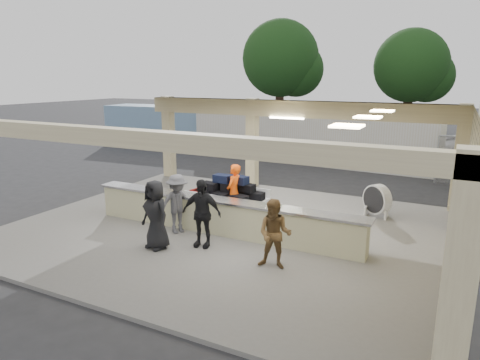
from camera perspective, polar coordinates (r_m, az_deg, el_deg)
The scene contains 15 objects.
ground at distance 12.50m, azimuth -1.48°, elevation -6.74°, with size 120.00×120.00×0.00m, color #28282A.
pavilion at distance 12.57m, azimuth 0.77°, elevation -0.18°, with size 12.01×10.00×3.55m.
baggage_counter at distance 11.89m, azimuth -2.64°, elevation -4.83°, with size 8.20×0.58×0.98m.
luggage_cart at distance 13.18m, azimuth -1.72°, elevation -1.95°, with size 2.31×1.49×1.32m.
drum_fan at distance 13.88m, azimuth 17.81°, elevation -2.51°, with size 0.93×0.79×1.03m.
baggage_handler at distance 12.83m, azimuth -0.82°, elevation -1.68°, with size 0.63×0.35×1.73m, color #FF530D.
passenger_a at distance 9.69m, azimuth 4.66°, elevation -7.21°, with size 0.78×0.34×1.61m, color brown.
passenger_b at distance 10.89m, azimuth -5.15°, elevation -4.42°, with size 1.04×0.38×1.77m, color black.
passenger_c at distance 11.93m, azimuth -8.34°, elevation -3.16°, with size 1.07×0.38×1.66m, color #48484D.
passenger_d at distance 10.94m, azimuth -11.19°, elevation -4.55°, with size 0.86×0.35×1.77m, color black.
car_dark at distance 25.53m, azimuth 28.87°, elevation 3.58°, with size 1.39×3.93×1.31m, color black.
container_white at distance 22.90m, azimuth 9.22°, elevation 5.99°, with size 12.82×2.56×2.78m, color silver.
container_blue at distance 27.55m, azimuth -8.08°, elevation 7.05°, with size 9.82×2.36×2.55m, color #6E91B1.
tree_left at distance 36.95m, azimuth 5.98°, elevation 15.43°, with size 6.60×6.30×9.00m.
tree_mid at distance 36.62m, azimuth 22.35°, elevation 13.55°, with size 6.00×5.60×8.00m.
Camera 1 is at (5.57, -10.32, 4.33)m, focal length 32.00 mm.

